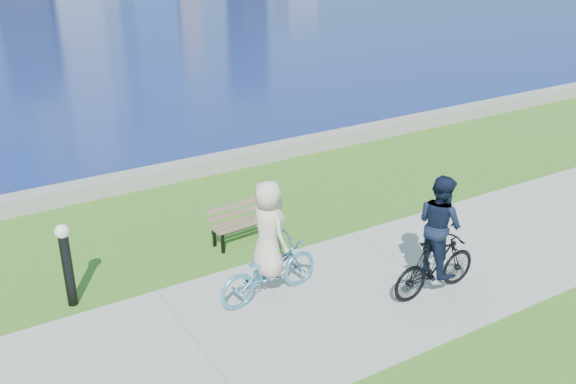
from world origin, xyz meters
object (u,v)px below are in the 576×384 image
park_bench (244,218)px  bollard_lamp (66,260)px  cyclist_man (437,246)px  cyclist_woman (269,256)px

park_bench → bollard_lamp: bearing=-175.0°
park_bench → cyclist_man: bearing=-66.4°
park_bench → bollard_lamp: (-3.39, -0.55, 0.37)m
bollard_lamp → park_bench: bearing=9.3°
bollard_lamp → cyclist_woman: bearing=-27.5°
park_bench → cyclist_man: (1.75, -3.30, 0.45)m
bollard_lamp → cyclist_woman: 3.14m
park_bench → cyclist_woman: bearing=-111.0°
park_bench → cyclist_man: cyclist_man is taller
cyclist_woman → park_bench: bearing=-22.2°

